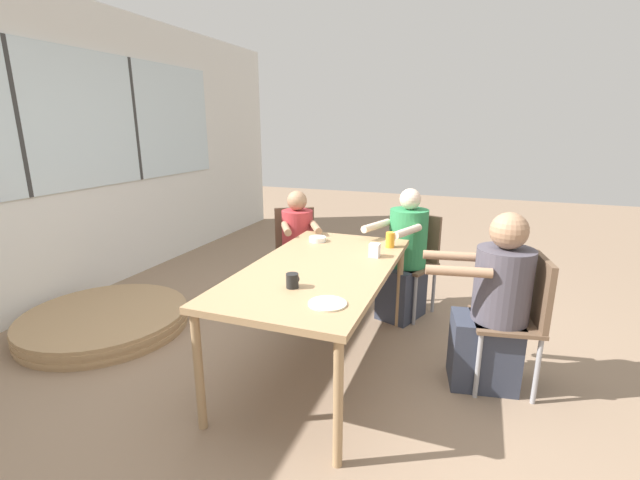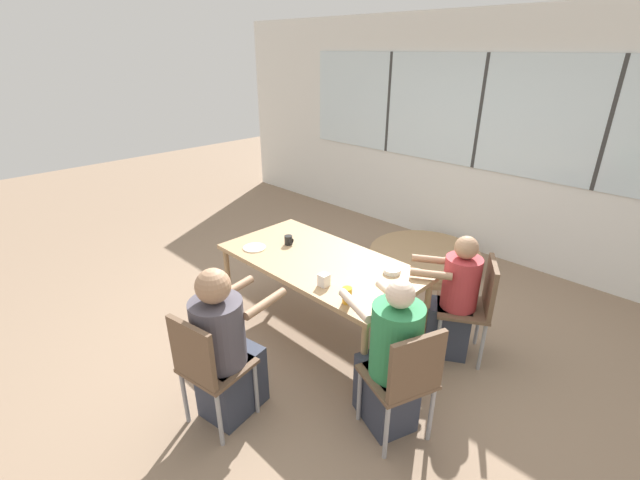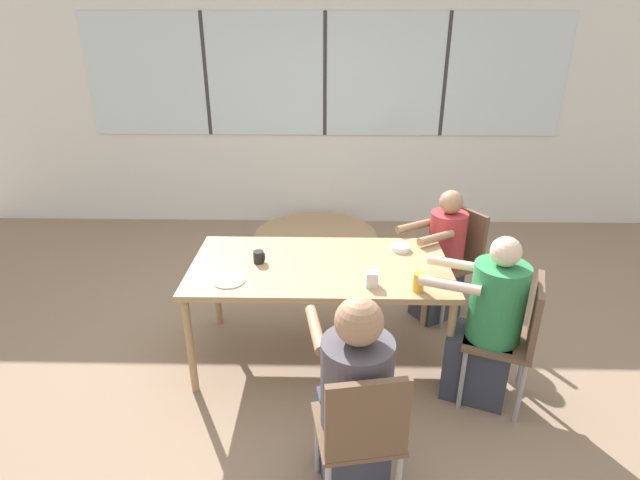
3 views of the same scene
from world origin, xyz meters
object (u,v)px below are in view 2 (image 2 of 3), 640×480
object	(u,v)px
juice_glass	(347,295)
bowl_white_shallow	(392,271)
person_man_teal_shirt	(225,352)
coffee_mug	(289,240)
person_woman_green_shirt	(391,363)
folded_table_stack	(424,257)
chair_for_man_teal_shirt	(206,364)
milk_carton_small	(324,280)
chair_for_woman_green_shirt	(406,376)
chair_for_man_blue_shirt	(476,301)
person_man_blue_shirt	(453,303)

from	to	relation	value
juice_glass	bowl_white_shallow	bearing A→B (deg)	93.35
person_man_teal_shirt	juice_glass	bearing A→B (deg)	51.24
juice_glass	coffee_mug	bearing A→B (deg)	160.61
juice_glass	person_woman_green_shirt	bearing A→B (deg)	-6.90
juice_glass	folded_table_stack	xyz separation A→B (m)	(-0.70, 2.23, -0.73)
chair_for_man_teal_shirt	juice_glass	world-z (taller)	chair_for_man_teal_shirt
person_woman_green_shirt	coffee_mug	bearing A→B (deg)	95.07
chair_for_man_teal_shirt	bowl_white_shallow	distance (m)	1.56
person_woman_green_shirt	juice_glass	size ratio (longest dim) A/B	9.62
person_man_teal_shirt	milk_carton_small	world-z (taller)	person_man_teal_shirt
person_man_teal_shirt	bowl_white_shallow	bearing A→B (deg)	64.14
chair_for_woman_green_shirt	folded_table_stack	xyz separation A→B (m)	(-1.29, 2.35, -0.46)
milk_carton_small	folded_table_stack	distance (m)	2.33
chair_for_man_blue_shirt	milk_carton_small	bearing A→B (deg)	109.88
folded_table_stack	person_woman_green_shirt	bearing A→B (deg)	-63.63
milk_carton_small	bowl_white_shallow	size ratio (longest dim) A/B	0.71
milk_carton_small	bowl_white_shallow	world-z (taller)	milk_carton_small
chair_for_man_blue_shirt	milk_carton_small	world-z (taller)	chair_for_man_blue_shirt
coffee_mug	juice_glass	bearing A→B (deg)	-19.39
chair_for_man_teal_shirt	bowl_white_shallow	world-z (taller)	chair_for_man_teal_shirt
chair_for_woman_green_shirt	folded_table_stack	distance (m)	2.72
juice_glass	folded_table_stack	size ratio (longest dim) A/B	0.09
chair_for_man_blue_shirt	coffee_mug	xyz separation A→B (m)	(-1.52, -0.64, 0.26)
person_man_blue_shirt	person_woman_green_shirt	bearing A→B (deg)	154.02
chair_for_woman_green_shirt	juice_glass	world-z (taller)	chair_for_woman_green_shirt
juice_glass	milk_carton_small	distance (m)	0.29
chair_for_woman_green_shirt	person_man_teal_shirt	size ratio (longest dim) A/B	0.77
person_woman_green_shirt	chair_for_man_teal_shirt	bearing A→B (deg)	157.36
juice_glass	chair_for_man_teal_shirt	bearing A→B (deg)	-112.83
chair_for_woman_green_shirt	folded_table_stack	size ratio (longest dim) A/B	0.67
chair_for_man_blue_shirt	person_woman_green_shirt	bearing A→B (deg)	145.95
juice_glass	milk_carton_small	xyz separation A→B (m)	(-0.28, 0.06, -0.01)
person_man_teal_shirt	bowl_white_shallow	size ratio (longest dim) A/B	8.57
juice_glass	folded_table_stack	world-z (taller)	juice_glass
chair_for_man_teal_shirt	coffee_mug	size ratio (longest dim) A/B	10.45
person_man_blue_shirt	chair_for_man_teal_shirt	bearing A→B (deg)	127.22
coffee_mug	bowl_white_shallow	bearing A→B (deg)	12.53
bowl_white_shallow	coffee_mug	bearing A→B (deg)	-167.47
bowl_white_shallow	folded_table_stack	size ratio (longest dim) A/B	0.10
chair_for_man_teal_shirt	milk_carton_small	distance (m)	1.02
chair_for_man_teal_shirt	coffee_mug	xyz separation A→B (m)	(-0.64, 1.28, 0.26)
person_man_blue_shirt	bowl_white_shallow	bearing A→B (deg)	100.34
person_man_teal_shirt	person_man_blue_shirt	bearing A→B (deg)	55.41
person_man_blue_shirt	milk_carton_small	distance (m)	1.12
chair_for_man_blue_shirt	coffee_mug	size ratio (longest dim) A/B	10.45
chair_for_man_blue_shirt	milk_carton_small	xyz separation A→B (m)	(-0.78, -0.95, 0.26)
chair_for_woman_green_shirt	person_woman_green_shirt	size ratio (longest dim) A/B	0.78
chair_for_man_blue_shirt	person_man_blue_shirt	distance (m)	0.17
chair_for_man_teal_shirt	juice_glass	distance (m)	1.04
person_woman_green_shirt	milk_carton_small	xyz separation A→B (m)	(-0.72, 0.11, 0.29)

